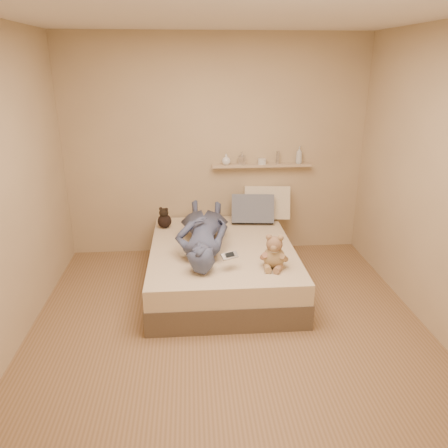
{
  "coord_description": "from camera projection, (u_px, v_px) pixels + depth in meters",
  "views": [
    {
      "loc": [
        -0.31,
        -3.29,
        2.27
      ],
      "look_at": [
        0.0,
        0.65,
        0.8
      ],
      "focal_mm": 35.0,
      "sensor_mm": 36.0,
      "label": 1
    }
  ],
  "objects": [
    {
      "name": "pillow_grey",
      "position": [
        253.0,
        209.0,
        5.22
      ],
      "size": [
        0.52,
        0.32,
        0.37
      ],
      "primitive_type": "cube",
      "rotation": [
        -0.41,
        0.0,
        -0.1
      ],
      "color": "slate",
      "rests_on": "bed"
    },
    {
      "name": "game_console",
      "position": [
        230.0,
        256.0,
        4.02
      ],
      "size": [
        0.18,
        0.13,
        0.06
      ],
      "color": "#ADB0B4",
      "rests_on": "bed"
    },
    {
      "name": "wall_shelf",
      "position": [
        262.0,
        165.0,
        5.26
      ],
      "size": [
        1.2,
        0.12,
        0.03
      ],
      "primitive_type": "cube",
      "color": "tan",
      "rests_on": "wall_back"
    },
    {
      "name": "teddy_bear",
      "position": [
        274.0,
        254.0,
        4.06
      ],
      "size": [
        0.27,
        0.28,
        0.34
      ],
      "color": "tan",
      "rests_on": "bed"
    },
    {
      "name": "shelf_bottles",
      "position": [
        259.0,
        158.0,
        5.23
      ],
      "size": [
        1.01,
        0.13,
        0.21
      ],
      "color": "white",
      "rests_on": "wall_shelf"
    },
    {
      "name": "room",
      "position": [
        230.0,
        193.0,
        3.44
      ],
      "size": [
        3.8,
        3.8,
        3.8
      ],
      "color": "#8C6948",
      "rests_on": "ground"
    },
    {
      "name": "person",
      "position": [
        203.0,
        230.0,
        4.53
      ],
      "size": [
        0.65,
        1.51,
        0.35
      ],
      "primitive_type": "imported",
      "rotation": [
        0.0,
        0.0,
        3.07
      ],
      "color": "#3F4464",
      "rests_on": "bed"
    },
    {
      "name": "bed",
      "position": [
        222.0,
        265.0,
        4.68
      ],
      "size": [
        1.5,
        1.9,
        0.45
      ],
      "color": "brown",
      "rests_on": "floor"
    },
    {
      "name": "dark_plush",
      "position": [
        164.0,
        219.0,
        5.07
      ],
      "size": [
        0.16,
        0.16,
        0.25
      ],
      "color": "black",
      "rests_on": "bed"
    },
    {
      "name": "pillow_cream",
      "position": [
        267.0,
        203.0,
        5.35
      ],
      "size": [
        0.57,
        0.32,
        0.43
      ],
      "primitive_type": "cube",
      "rotation": [
        -0.29,
        0.0,
        -0.1
      ],
      "color": "beige",
      "rests_on": "bed"
    }
  ]
}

